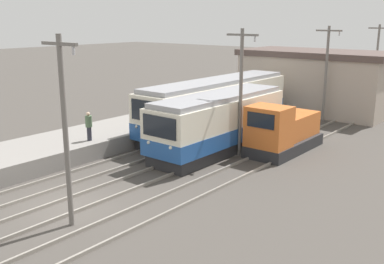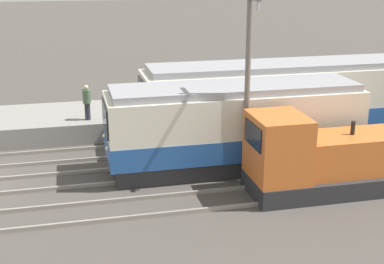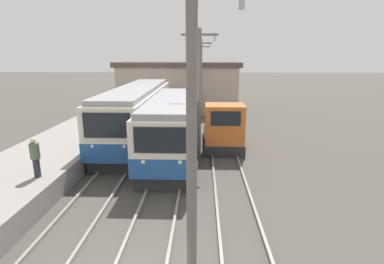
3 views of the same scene
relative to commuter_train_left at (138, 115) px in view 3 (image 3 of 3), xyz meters
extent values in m
cube|color=#28282B|center=(0.00, 0.01, -1.37)|extent=(2.58, 13.20, 0.70)
cube|color=silver|center=(0.00, 0.01, 0.34)|extent=(2.80, 13.75, 2.74)
cube|color=#235199|center=(0.00, 0.01, -0.53)|extent=(2.84, 13.79, 0.99)
cube|color=black|center=(0.00, -6.90, 0.89)|extent=(2.24, 0.06, 1.20)
sphere|color=silver|center=(-0.77, -6.91, -0.15)|extent=(0.18, 0.18, 0.18)
sphere|color=silver|center=(0.77, -6.91, -0.15)|extent=(0.18, 0.18, 0.18)
cube|color=#939399|center=(0.00, 0.01, 1.85)|extent=(2.46, 13.20, 0.28)
cube|color=#28282B|center=(2.80, -3.59, -1.37)|extent=(2.58, 9.79, 0.70)
cube|color=silver|center=(2.80, -3.59, 0.22)|extent=(2.80, 10.20, 2.49)
cube|color=#235199|center=(2.80, -3.59, -0.58)|extent=(2.84, 10.24, 0.90)
cube|color=black|center=(2.80, -8.72, 0.72)|extent=(2.24, 0.06, 1.10)
sphere|color=silver|center=(2.03, -8.73, -0.23)|extent=(0.18, 0.18, 0.18)
sphere|color=silver|center=(3.57, -8.73, -0.23)|extent=(0.18, 0.18, 0.18)
cube|color=#939399|center=(2.80, -3.59, 1.61)|extent=(2.46, 9.79, 0.28)
cube|color=#28282B|center=(5.80, -1.00, -1.37)|extent=(2.40, 5.75, 0.70)
cube|color=#D16628|center=(5.80, -2.96, 0.13)|extent=(2.28, 1.84, 2.30)
cube|color=black|center=(5.80, -3.90, 0.63)|extent=(1.68, 0.04, 0.83)
cube|color=#D16628|center=(5.80, -0.08, -0.32)|extent=(1.92, 3.81, 1.40)
cylinder|color=black|center=(5.80, -0.08, 0.63)|extent=(0.16, 0.16, 0.50)
cylinder|color=slate|center=(4.30, -15.25, 1.89)|extent=(0.20, 0.20, 7.23)
cylinder|color=slate|center=(4.30, -3.63, 1.89)|extent=(0.20, 0.20, 7.23)
cube|color=slate|center=(4.30, -3.63, 5.15)|extent=(2.00, 0.12, 0.12)
cylinder|color=#B2B2B7|center=(5.10, -3.63, 4.95)|extent=(0.10, 0.10, 0.30)
cylinder|color=slate|center=(4.30, 8.00, 1.89)|extent=(0.20, 0.20, 7.23)
cube|color=slate|center=(4.30, 8.00, 5.15)|extent=(2.00, 0.12, 0.12)
cylinder|color=#B2B2B7|center=(5.10, 8.00, 4.95)|extent=(0.10, 0.10, 0.30)
cylinder|color=slate|center=(4.30, 19.63, 1.89)|extent=(0.20, 0.20, 7.23)
cube|color=slate|center=(4.30, 19.63, 5.15)|extent=(2.00, 0.12, 0.12)
cylinder|color=#B2B2B7|center=(5.10, 19.63, 4.95)|extent=(0.10, 0.10, 0.30)
cylinder|color=#282833|center=(-2.25, -9.19, -0.36)|extent=(0.26, 0.26, 0.80)
cylinder|color=#4C6647|center=(-2.25, -9.19, 0.36)|extent=(0.38, 0.38, 0.64)
sphere|color=beige|center=(-2.25, -9.19, 0.79)|extent=(0.22, 0.22, 0.22)
cube|color=#AD9E8E|center=(1.96, 11.60, 0.60)|extent=(12.00, 6.00, 4.64)
cube|color=#51423D|center=(1.96, 11.60, 3.17)|extent=(12.60, 6.30, 0.50)
camera|label=1|loc=(17.99, -24.62, 6.00)|focal=42.00mm
camera|label=2|loc=(22.37, -9.97, 6.37)|focal=50.00mm
camera|label=3|loc=(4.49, -20.41, 4.09)|focal=28.00mm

